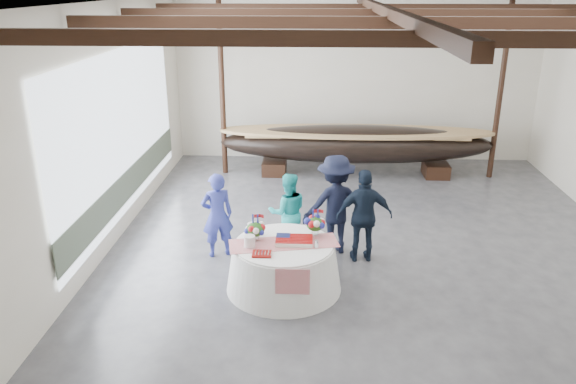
{
  "coord_description": "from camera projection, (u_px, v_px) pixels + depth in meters",
  "views": [
    {
      "loc": [
        -1.1,
        -9.75,
        4.82
      ],
      "look_at": [
        -1.58,
        -0.1,
        1.19
      ],
      "focal_mm": 35.0,
      "sensor_mm": 36.0,
      "label": 1
    }
  ],
  "objects": [
    {
      "name": "longboat_display",
      "position": [
        356.0,
        144.0,
        14.65
      ],
      "size": [
        7.11,
        1.42,
        1.33
      ],
      "color": "black",
      "rests_on": "ground"
    },
    {
      "name": "guest_man_left",
      "position": [
        335.0,
        205.0,
        10.38
      ],
      "size": [
        1.36,
        0.98,
        1.9
      ],
      "primitive_type": "imported",
      "rotation": [
        0.0,
        0.0,
        3.39
      ],
      "color": "black",
      "rests_on": "ground"
    },
    {
      "name": "guest_woman_blue",
      "position": [
        217.0,
        215.0,
        10.28
      ],
      "size": [
        0.69,
        0.58,
        1.62
      ],
      "primitive_type": "imported",
      "rotation": [
        0.0,
        0.0,
        3.53
      ],
      "color": "navy",
      "rests_on": "ground"
    },
    {
      "name": "wall_front",
      "position": [
        454.0,
        335.0,
        4.36
      ],
      "size": [
        10.0,
        0.02,
        4.5
      ],
      "primitive_type": "cube",
      "color": "silver",
      "rests_on": "ground"
    },
    {
      "name": "guest_woman_teal",
      "position": [
        288.0,
        212.0,
        10.52
      ],
      "size": [
        0.83,
        0.7,
        1.53
      ],
      "primitive_type": "imported",
      "rotation": [
        0.0,
        0.0,
        3.32
      ],
      "color": "#22B2B2",
      "rests_on": "ground"
    },
    {
      "name": "wall_left",
      "position": [
        101.0,
        132.0,
        10.2
      ],
      "size": [
        0.02,
        12.0,
        4.5
      ],
      "primitive_type": "cube",
      "color": "silver",
      "rests_on": "ground"
    },
    {
      "name": "open_bay",
      "position": [
        124.0,
        140.0,
        11.28
      ],
      "size": [
        0.03,
        7.0,
        3.2
      ],
      "color": "silver",
      "rests_on": "ground"
    },
    {
      "name": "banquet_table",
      "position": [
        284.0,
        266.0,
        9.29
      ],
      "size": [
        1.91,
        1.91,
        0.82
      ],
      "color": "white",
      "rests_on": "ground"
    },
    {
      "name": "wall_back",
      "position": [
        356.0,
        80.0,
        15.57
      ],
      "size": [
        10.0,
        0.02,
        4.5
      ],
      "primitive_type": "cube",
      "color": "silver",
      "rests_on": "ground"
    },
    {
      "name": "floor",
      "position": [
        371.0,
        250.0,
        10.76
      ],
      "size": [
        10.0,
        12.0,
        0.01
      ],
      "primitive_type": "cube",
      "color": "#3D3D42",
      "rests_on": "ground"
    },
    {
      "name": "ceiling",
      "position": [
        385.0,
        2.0,
        9.17
      ],
      "size": [
        10.0,
        12.0,
        0.01
      ],
      "primitive_type": "cube",
      "color": "white",
      "rests_on": "wall_back"
    },
    {
      "name": "guest_man_right",
      "position": [
        364.0,
        216.0,
        10.08
      ],
      "size": [
        1.05,
        0.51,
        1.74
      ],
      "primitive_type": "imported",
      "rotation": [
        0.0,
        0.0,
        3.23
      ],
      "color": "black",
      "rests_on": "ground"
    },
    {
      "name": "tabletop_items",
      "position": [
        283.0,
        231.0,
        9.23
      ],
      "size": [
        1.84,
        1.03,
        0.4
      ],
      "color": "red",
      "rests_on": "banquet_table"
    },
    {
      "name": "pavilion_structure",
      "position": [
        378.0,
        30.0,
        10.08
      ],
      "size": [
        9.8,
        11.76,
        4.5
      ],
      "color": "black",
      "rests_on": "ground"
    }
  ]
}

